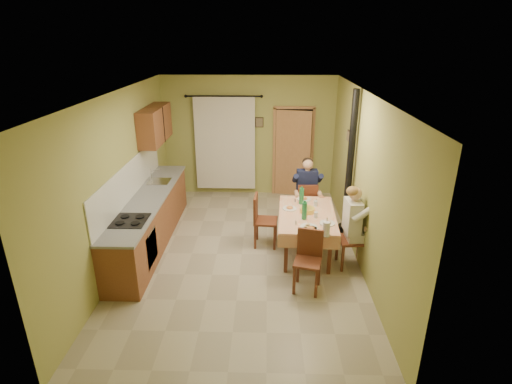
{
  "coord_description": "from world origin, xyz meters",
  "views": [
    {
      "loc": [
        0.42,
        -6.17,
        3.62
      ],
      "look_at": [
        0.25,
        0.1,
        1.15
      ],
      "focal_mm": 28.0,
      "sensor_mm": 36.0,
      "label": 1
    }
  ],
  "objects_px": {
    "dining_table": "(306,233)",
    "man_far": "(307,185)",
    "chair_right": "(352,250)",
    "stove_flue": "(348,189)",
    "chair_left": "(265,230)",
    "chair_near": "(307,273)",
    "man_right": "(354,218)",
    "chair_far": "(306,213)"
  },
  "relations": [
    {
      "from": "dining_table",
      "to": "man_far",
      "type": "xyz_separation_m",
      "value": [
        0.09,
        1.07,
        0.5
      ]
    },
    {
      "from": "chair_right",
      "to": "stove_flue",
      "type": "xyz_separation_m",
      "value": [
        0.04,
        0.9,
        0.73
      ]
    },
    {
      "from": "chair_right",
      "to": "chair_left",
      "type": "relative_size",
      "value": 1.02
    },
    {
      "from": "chair_near",
      "to": "stove_flue",
      "type": "relative_size",
      "value": 0.34
    },
    {
      "from": "chair_left",
      "to": "man_far",
      "type": "bearing_deg",
      "value": 139.2
    },
    {
      "from": "chair_right",
      "to": "man_far",
      "type": "distance_m",
      "value": 1.72
    },
    {
      "from": "man_far",
      "to": "chair_left",
      "type": "bearing_deg",
      "value": -137.43
    },
    {
      "from": "dining_table",
      "to": "stove_flue",
      "type": "height_order",
      "value": "stove_flue"
    },
    {
      "from": "chair_left",
      "to": "chair_near",
      "type": "bearing_deg",
      "value": 29.77
    },
    {
      "from": "chair_left",
      "to": "stove_flue",
      "type": "relative_size",
      "value": 0.35
    },
    {
      "from": "chair_near",
      "to": "man_right",
      "type": "height_order",
      "value": "man_right"
    },
    {
      "from": "chair_near",
      "to": "man_far",
      "type": "bearing_deg",
      "value": -80.5
    },
    {
      "from": "dining_table",
      "to": "chair_far",
      "type": "bearing_deg",
      "value": 87.94
    },
    {
      "from": "dining_table",
      "to": "chair_right",
      "type": "xyz_separation_m",
      "value": [
        0.73,
        -0.41,
        -0.09
      ]
    },
    {
      "from": "man_far",
      "to": "chair_far",
      "type": "bearing_deg",
      "value": -90.0
    },
    {
      "from": "man_right",
      "to": "chair_right",
      "type": "bearing_deg",
      "value": -90.0
    },
    {
      "from": "chair_left",
      "to": "stove_flue",
      "type": "distance_m",
      "value": 1.68
    },
    {
      "from": "chair_right",
      "to": "stove_flue",
      "type": "relative_size",
      "value": 0.35
    },
    {
      "from": "chair_far",
      "to": "chair_right",
      "type": "relative_size",
      "value": 0.95
    },
    {
      "from": "man_far",
      "to": "man_right",
      "type": "height_order",
      "value": "same"
    },
    {
      "from": "chair_near",
      "to": "stove_flue",
      "type": "distance_m",
      "value": 1.96
    },
    {
      "from": "chair_far",
      "to": "chair_left",
      "type": "height_order",
      "value": "chair_left"
    },
    {
      "from": "chair_far",
      "to": "man_far",
      "type": "relative_size",
      "value": 0.68
    },
    {
      "from": "chair_right",
      "to": "chair_near",
      "type": "bearing_deg",
      "value": 126.63
    },
    {
      "from": "man_right",
      "to": "stove_flue",
      "type": "relative_size",
      "value": 0.5
    },
    {
      "from": "chair_near",
      "to": "chair_right",
      "type": "relative_size",
      "value": 0.95
    },
    {
      "from": "man_right",
      "to": "stove_flue",
      "type": "height_order",
      "value": "stove_flue"
    },
    {
      "from": "dining_table",
      "to": "chair_left",
      "type": "xyz_separation_m",
      "value": [
        -0.73,
        0.26,
        -0.09
      ]
    },
    {
      "from": "chair_near",
      "to": "man_right",
      "type": "xyz_separation_m",
      "value": [
        0.79,
        0.7,
        0.59
      ]
    },
    {
      "from": "man_far",
      "to": "stove_flue",
      "type": "xyz_separation_m",
      "value": [
        0.68,
        -0.58,
        0.15
      ]
    },
    {
      "from": "chair_far",
      "to": "chair_left",
      "type": "xyz_separation_m",
      "value": [
        -0.82,
        -0.79,
        0.0
      ]
    },
    {
      "from": "chair_far",
      "to": "stove_flue",
      "type": "height_order",
      "value": "stove_flue"
    },
    {
      "from": "chair_far",
      "to": "man_far",
      "type": "bearing_deg",
      "value": 90.0
    },
    {
      "from": "chair_far",
      "to": "stove_flue",
      "type": "distance_m",
      "value": 1.15
    },
    {
      "from": "man_far",
      "to": "stove_flue",
      "type": "relative_size",
      "value": 0.5
    },
    {
      "from": "chair_near",
      "to": "chair_left",
      "type": "relative_size",
      "value": 0.97
    },
    {
      "from": "chair_far",
      "to": "chair_near",
      "type": "distance_m",
      "value": 2.18
    },
    {
      "from": "chair_right",
      "to": "chair_far",
      "type": "bearing_deg",
      "value": 19.06
    },
    {
      "from": "chair_right",
      "to": "man_right",
      "type": "distance_m",
      "value": 0.59
    },
    {
      "from": "chair_right",
      "to": "man_right",
      "type": "bearing_deg",
      "value": 90.0
    },
    {
      "from": "man_right",
      "to": "stove_flue",
      "type": "distance_m",
      "value": 0.92
    },
    {
      "from": "chair_near",
      "to": "stove_flue",
      "type": "xyz_separation_m",
      "value": [
        0.85,
        1.61,
        0.74
      ]
    }
  ]
}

